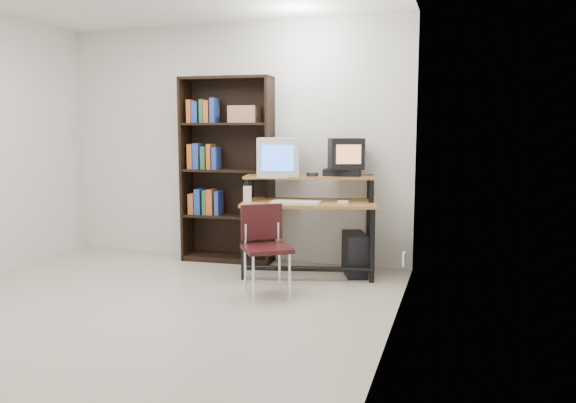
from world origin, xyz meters
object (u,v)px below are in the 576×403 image
(computer_desk, at_px, (309,205))
(crt_tv, at_px, (346,154))
(bookshelf, at_px, (228,169))
(pc_tower, at_px, (355,254))
(crt_monitor, at_px, (279,157))
(school_chair, at_px, (265,240))

(computer_desk, xyz_separation_m, crt_tv, (0.33, 0.21, 0.51))
(crt_tv, bearing_deg, bookshelf, 154.97)
(crt_tv, relative_size, bookshelf, 0.21)
(crt_tv, relative_size, pc_tower, 0.93)
(pc_tower, bearing_deg, bookshelf, 151.24)
(crt_monitor, distance_m, pc_tower, 1.24)
(pc_tower, xyz_separation_m, school_chair, (-0.63, -0.89, 0.27))
(school_chair, bearing_deg, crt_tv, 29.99)
(crt_tv, bearing_deg, computer_desk, -168.04)
(computer_desk, distance_m, crt_tv, 0.64)
(school_chair, bearing_deg, computer_desk, 43.87)
(crt_monitor, distance_m, bookshelf, 0.74)
(school_chair, relative_size, bookshelf, 0.39)
(bookshelf, bearing_deg, crt_tv, -7.33)
(computer_desk, bearing_deg, bookshelf, 150.45)
(crt_tv, height_order, school_chair, crt_tv)
(computer_desk, xyz_separation_m, pc_tower, (0.46, 0.08, -0.49))
(computer_desk, xyz_separation_m, school_chair, (-0.18, -0.82, -0.22))
(crt_tv, height_order, pc_tower, crt_tv)
(crt_tv, xyz_separation_m, bookshelf, (-1.33, 0.10, -0.18))
(school_chair, bearing_deg, bookshelf, 92.32)
(computer_desk, bearing_deg, pc_tower, -3.12)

